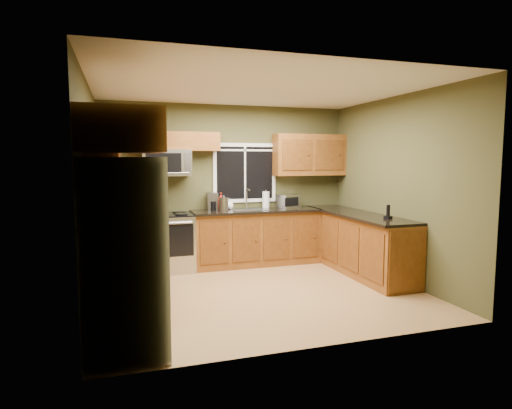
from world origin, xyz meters
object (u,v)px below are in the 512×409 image
paper_towel_roll (266,200)px  soap_bottle_c (229,204)px  soap_bottle_a (221,201)px  microwave (167,163)px  kettle (224,203)px  toaster_oven (289,201)px  cordless_phone (388,214)px  refrigerator (125,255)px  range (169,242)px  coffee_maker (212,202)px

paper_towel_roll → soap_bottle_c: bearing=178.2°
soap_bottle_a → soap_bottle_c: soap_bottle_a is taller
microwave → kettle: bearing=-9.1°
microwave → soap_bottle_a: microwave is taller
paper_towel_roll → toaster_oven: bearing=-8.8°
cordless_phone → refrigerator: bearing=-162.3°
range → coffee_maker: bearing=12.9°
microwave → toaster_oven: size_ratio=1.77×
refrigerator → range: bearing=76.0°
refrigerator → cordless_phone: 3.79m
coffee_maker → range: bearing=-167.1°
microwave → refrigerator: bearing=-103.3°
refrigerator → cordless_phone: size_ratio=9.08×
microwave → paper_towel_roll: size_ratio=2.42×
soap_bottle_a → coffee_maker: bearing=-164.3°
paper_towel_roll → coffee_maker: bearing=-177.6°
microwave → kettle: microwave is taller
coffee_maker → kettle: size_ratio=1.07×
range → paper_towel_roll: paper_towel_roll is taller
soap_bottle_a → toaster_oven: bearing=-3.2°
range → microwave: size_ratio=1.23×
range → soap_bottle_a: size_ratio=3.32×
refrigerator → range: size_ratio=1.92×
range → coffee_maker: coffee_maker is taller
soap_bottle_c → toaster_oven: bearing=-4.5°
soap_bottle_a → paper_towel_roll: bearing=-0.3°
refrigerator → microwave: 3.10m
range → cordless_phone: cordless_phone is taller
paper_towel_roll → kettle: bearing=-164.9°
refrigerator → toaster_oven: (2.80, 2.92, 0.15)m
cordless_phone → soap_bottle_c: bearing=135.3°
refrigerator → coffee_maker: 3.27m
kettle → soap_bottle_a: size_ratio=0.96×
paper_towel_roll → soap_bottle_c: paper_towel_roll is taller
kettle → cordless_phone: (2.02, -1.61, -0.07)m
paper_towel_roll → cordless_phone: paper_towel_roll is taller
refrigerator → paper_towel_roll: bearing=51.3°
range → soap_bottle_c: bearing=12.4°
refrigerator → toaster_oven: 4.04m
range → paper_towel_roll: bearing=7.1°
soap_bottle_a → range: bearing=-166.6°
range → cordless_phone: bearing=-29.0°
range → paper_towel_roll: 1.82m
refrigerator → microwave: size_ratio=2.37×
kettle → microwave: bearing=170.9°
range → refrigerator: bearing=-104.0°
cordless_phone → coffee_maker: bearing=140.6°
refrigerator → range: (0.69, 2.77, -0.43)m
range → cordless_phone: (2.92, -1.62, 0.53)m
kettle → coffee_maker: bearing=131.1°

